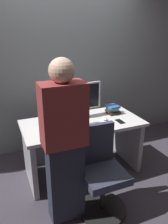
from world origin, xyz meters
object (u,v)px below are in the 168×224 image
at_px(office_chair, 101,174).
at_px(mouse, 105,119).
at_px(desk, 83,137).
at_px(book_stack, 113,109).
at_px(person_at_desk, 64,145).
at_px(keyboard, 81,123).
at_px(monitor, 82,98).
at_px(cup_near_keyboard, 51,127).
at_px(cell_phone, 120,121).

xyz_separation_m(office_chair, mouse, (0.37, 0.64, 0.32)).
height_order(desk, book_stack, book_stack).
height_order(desk, person_at_desk, person_at_desk).
distance_m(person_at_desk, keyboard, 0.74).
bearing_deg(keyboard, monitor, 62.80).
xyz_separation_m(cup_near_keyboard, cell_phone, (0.87, -0.07, -0.04)).
distance_m(monitor, cup_near_keyboard, 0.61).
bearing_deg(office_chair, mouse, 60.11).
bearing_deg(monitor, person_at_desk, -121.79).
bearing_deg(mouse, office_chair, -119.89).
relative_size(person_at_desk, monitor, 3.03).
height_order(desk, mouse, mouse).
xyz_separation_m(person_at_desk, mouse, (0.74, 0.61, -0.09)).
distance_m(mouse, cell_phone, 0.20).
bearing_deg(book_stack, mouse, -141.69).
xyz_separation_m(monitor, mouse, (0.22, -0.23, -0.24)).
height_order(desk, cell_phone, cell_phone).
relative_size(person_at_desk, book_stack, 8.54).
bearing_deg(office_chair, desk, 83.58).
bearing_deg(person_at_desk, office_chair, -3.92).
distance_m(mouse, book_stack, 0.27).
distance_m(office_chair, monitor, 1.04).
height_order(office_chair, mouse, office_chair).
bearing_deg(mouse, cell_phone, -40.46).
distance_m(person_at_desk, mouse, 0.96).
relative_size(desk, office_chair, 1.62).
distance_m(office_chair, cell_phone, 0.79).
relative_size(monitor, book_stack, 2.82).
distance_m(office_chair, mouse, 0.80).
bearing_deg(cup_near_keyboard, desk, 14.87).
height_order(office_chair, keyboard, office_chair).
xyz_separation_m(desk, person_at_desk, (-0.45, -0.66, 0.33)).
xyz_separation_m(office_chair, person_at_desk, (-0.38, 0.03, 0.41)).
distance_m(keyboard, cell_phone, 0.50).
bearing_deg(person_at_desk, keyboard, 55.61).
xyz_separation_m(office_chair, monitor, (0.14, 0.86, 0.56)).
bearing_deg(book_stack, office_chair, -125.70).
distance_m(person_at_desk, cup_near_keyboard, 0.55).
bearing_deg(keyboard, cell_phone, -18.28).
height_order(person_at_desk, book_stack, person_at_desk).
relative_size(desk, cup_near_keyboard, 15.86).
height_order(monitor, mouse, monitor).
distance_m(office_chair, person_at_desk, 0.56).
distance_m(office_chair, cup_near_keyboard, 0.76).
bearing_deg(book_stack, keyboard, -162.65).
relative_size(keyboard, cell_phone, 2.99).
bearing_deg(cup_near_keyboard, mouse, 4.96).
height_order(monitor, cell_phone, monitor).
xyz_separation_m(office_chair, book_stack, (0.58, 0.80, 0.37)).
distance_m(person_at_desk, monitor, 1.00).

